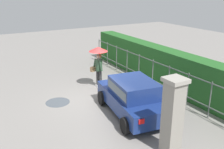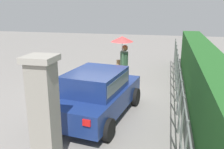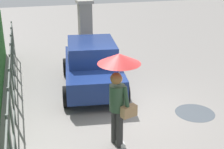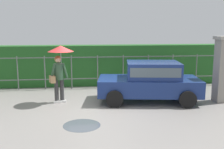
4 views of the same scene
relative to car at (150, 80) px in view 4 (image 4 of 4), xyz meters
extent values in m
plane|color=gray|center=(-2.01, -0.49, -0.80)|extent=(40.00, 40.00, 0.00)
cube|color=navy|center=(-0.06, 0.01, -0.22)|extent=(3.90, 2.16, 0.60)
cube|color=navy|center=(0.09, -0.01, 0.38)|extent=(2.09, 1.70, 0.60)
cube|color=#4C5B66|center=(0.09, -0.01, 0.40)|extent=(1.94, 1.70, 0.33)
cylinder|color=black|center=(-1.42, -0.64, -0.50)|extent=(0.62, 0.26, 0.60)
cylinder|color=black|center=(-1.17, 1.02, -0.50)|extent=(0.62, 0.26, 0.60)
cylinder|color=black|center=(1.06, -1.00, -0.50)|extent=(0.62, 0.26, 0.60)
cylinder|color=black|center=(1.30, 0.66, -0.50)|extent=(0.62, 0.26, 0.60)
cube|color=red|center=(1.70, -0.80, -0.07)|extent=(0.09, 0.21, 0.16)
cube|color=red|center=(1.86, 0.28, -0.07)|extent=(0.09, 0.21, 0.16)
cylinder|color=#333333|center=(-3.26, 0.25, -0.37)|extent=(0.15, 0.15, 0.86)
cylinder|color=#333333|center=(-3.45, 0.19, -0.37)|extent=(0.15, 0.15, 0.86)
cube|color=white|center=(-3.25, 0.19, -0.76)|extent=(0.26, 0.10, 0.08)
cube|color=white|center=(-3.44, 0.13, -0.76)|extent=(0.26, 0.10, 0.08)
cylinder|color=#2D4C33|center=(-3.36, 0.22, 0.35)|extent=(0.34, 0.34, 0.58)
sphere|color=#DBAD89|center=(-3.36, 0.22, 0.78)|extent=(0.22, 0.22, 0.22)
sphere|color=olive|center=(-3.37, 0.25, 0.80)|extent=(0.25, 0.25, 0.25)
cylinder|color=#2D4C33|center=(-3.13, 0.21, 0.37)|extent=(0.24, 0.15, 0.56)
cylinder|color=#2D4C33|center=(-3.54, 0.08, 0.37)|extent=(0.24, 0.15, 0.56)
cylinder|color=#B2B2B7|center=(-3.25, 0.15, 0.69)|extent=(0.02, 0.02, 0.77)
cone|color=red|center=(-3.25, 0.15, 1.18)|extent=(0.92, 0.92, 0.21)
cube|color=tan|center=(-3.57, 0.03, 0.11)|extent=(0.26, 0.37, 0.24)
cube|color=gray|center=(2.60, -0.35, 0.35)|extent=(0.48, 0.48, 2.30)
cylinder|color=#59605B|center=(-5.32, 2.40, -0.05)|extent=(0.05, 0.05, 1.50)
cylinder|color=#59605B|center=(-4.15, 2.40, -0.05)|extent=(0.05, 0.05, 1.50)
cylinder|color=#59605B|center=(-2.98, 2.40, -0.05)|extent=(0.05, 0.05, 1.50)
cylinder|color=#59605B|center=(-1.81, 2.40, -0.05)|extent=(0.05, 0.05, 1.50)
cylinder|color=#59605B|center=(-0.64, 2.40, -0.05)|extent=(0.05, 0.05, 1.50)
cylinder|color=#59605B|center=(0.53, 2.40, -0.05)|extent=(0.05, 0.05, 1.50)
cylinder|color=#59605B|center=(1.70, 2.40, -0.05)|extent=(0.05, 0.05, 1.50)
cylinder|color=#59605B|center=(2.87, 2.40, -0.05)|extent=(0.05, 0.05, 1.50)
cylinder|color=#59605B|center=(4.03, 2.40, -0.05)|extent=(0.05, 0.05, 1.50)
cube|color=#59605B|center=(-1.81, 2.40, 0.62)|extent=(11.69, 0.03, 0.04)
cube|color=#59605B|center=(-1.81, 2.40, -0.35)|extent=(11.69, 0.03, 0.04)
cube|color=#235B23|center=(-1.81, 3.24, 0.15)|extent=(12.69, 0.90, 1.90)
cylinder|color=#4C545B|center=(-2.55, -2.24, -0.80)|extent=(1.06, 1.06, 0.00)
camera|label=1|loc=(7.55, -5.21, 4.03)|focal=40.88mm
camera|label=2|loc=(6.79, 2.00, 2.54)|focal=39.82mm
camera|label=3|loc=(-8.98, 2.00, 3.15)|focal=49.27mm
camera|label=4|loc=(-2.52, -9.38, 1.91)|focal=42.34mm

